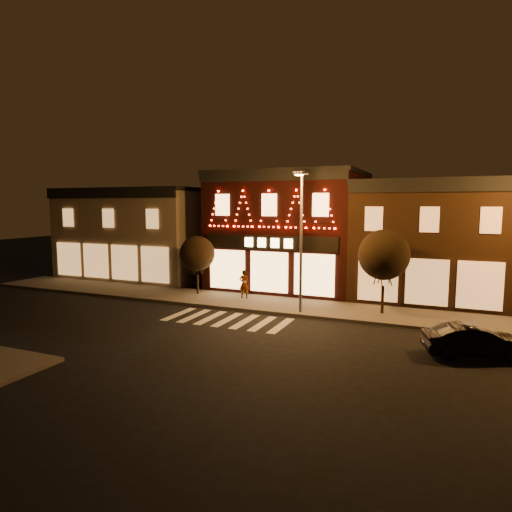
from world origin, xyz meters
The scene contains 10 objects.
ground centered at (0.00, 0.00, 0.00)m, with size 120.00×120.00×0.00m, color black.
sidewalk_far centered at (2.00, 8.00, 0.07)m, with size 44.00×4.00×0.15m, color #47423D.
building_left centered at (-13.00, 13.99, 3.66)m, with size 12.20×8.28×7.30m.
building_pulp centered at (0.00, 13.98, 4.16)m, with size 10.20×8.34×8.30m.
building_right_a centered at (9.50, 13.99, 3.76)m, with size 9.20×8.28×7.50m.
streetlamp_mid centered at (3.22, 6.38, 4.60)m, with size 0.66×1.74×7.58m.
tree_left centered at (-4.56, 8.68, 2.83)m, with size 2.29×2.29×3.82m.
tree_right centered at (7.36, 8.06, 3.34)m, with size 2.73×2.73×4.56m.
dark_sedan centered at (11.62, 2.80, 0.64)m, with size 1.36×3.89×1.28m, color black.
pedestrian centered at (-1.16, 8.66, 1.04)m, with size 0.65×0.43×1.79m, color gray.
Camera 1 is at (10.31, -16.24, 6.03)m, focal length 31.01 mm.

